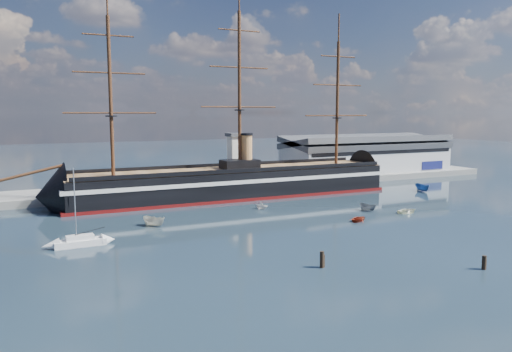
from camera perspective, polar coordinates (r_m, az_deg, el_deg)
name	(u,v)px	position (r m, az deg, el deg)	size (l,w,h in m)	color
ground	(280,208)	(121.20, 2.73, -3.72)	(600.00, 600.00, 0.00)	#18242D
quay	(252,186)	(157.28, -0.40, -1.18)	(180.00, 18.00, 2.00)	slate
warehouse	(367,155)	(185.34, 12.55, 2.41)	(63.00, 21.00, 11.60)	#B7BABC
quay_tower	(236,157)	(150.51, -2.32, 2.17)	(5.00, 5.00, 15.00)	silver
warship	(227,183)	(136.04, -3.29, -0.80)	(112.93, 16.88, 53.94)	black
sailboat	(80,241)	(92.56, -19.47, -7.04)	(8.63, 2.69, 13.73)	silver
motorboat_a	(154,226)	(104.58, -11.56, -5.63)	(6.31, 2.31, 2.52)	beige
motorboat_b	(359,221)	(109.57, 11.73, -5.05)	(2.94, 1.18, 1.37)	#9B2E17
motorboat_c	(368,211)	(121.11, 12.66, -3.90)	(5.47, 2.00, 2.19)	slate
motorboat_d	(261,209)	(120.46, 0.61, -3.78)	(5.44, 2.36, 1.99)	silver
motorboat_e	(407,213)	(120.87, 16.92, -4.06)	(3.22, 1.29, 1.50)	white
motorboat_f	(422,191)	(155.18, 18.48, -1.67)	(6.94, 2.55, 2.78)	#264D88
piling_near_left	(322,268)	(76.54, 7.53, -10.34)	(0.64, 0.64, 3.21)	black
piling_near_mid	(484,269)	(82.29, 24.57, -9.69)	(0.64, 0.64, 2.81)	black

